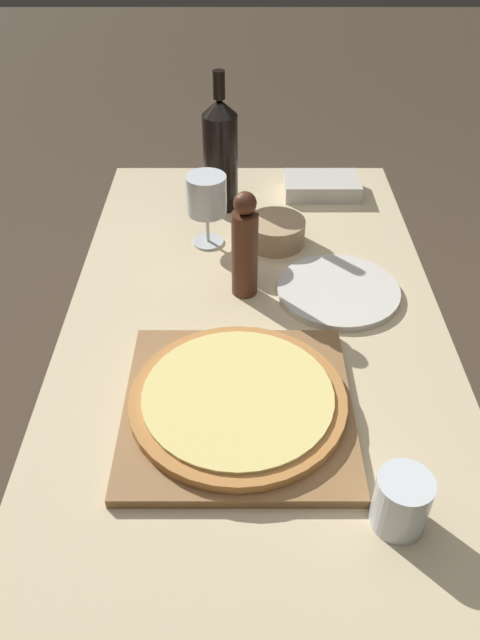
# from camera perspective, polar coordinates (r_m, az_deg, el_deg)

# --- Properties ---
(ground_plane) EXTENTS (12.00, 12.00, 0.00)m
(ground_plane) POSITION_cam_1_polar(r_m,az_deg,el_deg) (1.74, 0.89, -21.06)
(ground_plane) COLOR #4C3D2D
(dining_table) EXTENTS (0.75, 1.55, 0.73)m
(dining_table) POSITION_cam_1_polar(r_m,az_deg,el_deg) (1.23, 1.18, -6.20)
(dining_table) COLOR #CCB78E
(dining_table) RESTS_ON ground_plane
(cutting_board) EXTENTS (0.38, 0.38, 0.02)m
(cutting_board) POSITION_cam_1_polar(r_m,az_deg,el_deg) (1.05, -0.32, -7.98)
(cutting_board) COLOR olive
(cutting_board) RESTS_ON dining_table
(pizza) EXTENTS (0.36, 0.36, 0.02)m
(pizza) POSITION_cam_1_polar(r_m,az_deg,el_deg) (1.04, -0.33, -7.21)
(pizza) COLOR #BC7A3D
(pizza) RESTS_ON cutting_board
(wine_bottle) EXTENTS (0.08, 0.08, 0.34)m
(wine_bottle) POSITION_cam_1_polar(r_m,az_deg,el_deg) (1.56, -1.99, 14.94)
(wine_bottle) COLOR black
(wine_bottle) RESTS_ON dining_table
(pepper_mill) EXTENTS (0.05, 0.05, 0.23)m
(pepper_mill) POSITION_cam_1_polar(r_m,az_deg,el_deg) (1.25, 0.27, 6.68)
(pepper_mill) COLOR #4C2819
(pepper_mill) RESTS_ON dining_table
(wine_glass) EXTENTS (0.09, 0.09, 0.17)m
(wine_glass) POSITION_cam_1_polar(r_m,az_deg,el_deg) (1.41, -3.26, 11.19)
(wine_glass) COLOR silver
(wine_glass) RESTS_ON dining_table
(small_bowl) EXTENTS (0.13, 0.13, 0.06)m
(small_bowl) POSITION_cam_1_polar(r_m,az_deg,el_deg) (1.45, 3.11, 8.05)
(small_bowl) COLOR tan
(small_bowl) RESTS_ON dining_table
(drinking_tumbler) EXTENTS (0.08, 0.08, 0.09)m
(drinking_tumbler) POSITION_cam_1_polar(r_m,az_deg,el_deg) (0.92, 14.42, -15.76)
(drinking_tumbler) COLOR silver
(drinking_tumbler) RESTS_ON dining_table
(dinner_plate) EXTENTS (0.26, 0.26, 0.01)m
(dinner_plate) POSITION_cam_1_polar(r_m,az_deg,el_deg) (1.32, 8.82, 2.69)
(dinner_plate) COLOR silver
(dinner_plate) RESTS_ON dining_table
(food_container) EXTENTS (0.19, 0.12, 0.04)m
(food_container) POSITION_cam_1_polar(r_m,az_deg,el_deg) (1.69, 7.30, 12.09)
(food_container) COLOR beige
(food_container) RESTS_ON dining_table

